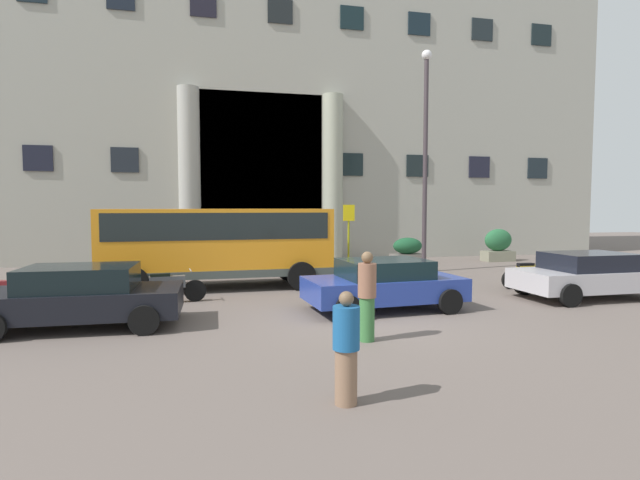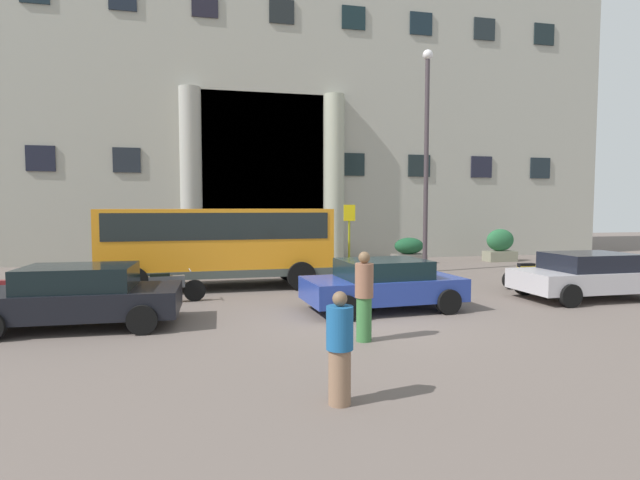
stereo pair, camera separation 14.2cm
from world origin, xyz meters
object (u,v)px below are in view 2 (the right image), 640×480
Objects in this scene: bus_stop_sign at (349,232)px; hedge_planter_entrance_right at (500,246)px; parked_sedan_far at (383,284)px; motorcycle_near_kerb at (530,275)px; parked_estate_mid at (80,296)px; parked_hatchback_near at (589,275)px; pedestrian_man_red_shirt at (340,348)px; pedestrian_woman_dark_dress at (364,296)px; scooter_by_planter at (165,286)px; lamppost_plaza_centre at (426,146)px; hedge_planter_entrance_left at (409,251)px; orange_minibus at (219,240)px; hedge_planter_far_east at (260,252)px.

bus_stop_sign is 1.73× the size of hedge_planter_entrance_right.
parked_sedan_far is 6.12m from motorcycle_near_kerb.
bus_stop_sign is at bearing -157.59° from hedge_planter_entrance_right.
parked_estate_mid is 13.00m from motorcycle_near_kerb.
pedestrian_man_red_shirt is at bearing -147.52° from parked_hatchback_near.
motorcycle_near_kerb is 8.56m from pedestrian_woman_dark_dress.
hedge_planter_entrance_right is 19.10m from parked_estate_mid.
motorcycle_near_kerb is (11.21, -0.08, -0.00)m from scooter_by_planter.
scooter_by_planter is (-14.86, -7.30, -0.29)m from hedge_planter_entrance_right.
hedge_planter_entrance_left is at bearing 80.17° from lamppost_plaza_centre.
scooter_by_planter is at bearing 169.85° from parked_hatchback_near.
parked_estate_mid is at bearing -148.45° from lamppost_plaza_centre.
parked_hatchback_near is at bearing -46.57° from bus_stop_sign.
parked_hatchback_near is (1.59, -9.23, 0.10)m from hedge_planter_entrance_left.
motorcycle_near_kerb is (-0.53, 1.91, -0.23)m from parked_hatchback_near.
hedge_planter_entrance_right is 4.71m from hedge_planter_entrance_left.
orange_minibus is 7.65m from pedestrian_woman_dark_dress.
lamppost_plaza_centre is at bearing -99.83° from hedge_planter_entrance_left.
parked_estate_mid is (-7.87, -6.20, -0.97)m from bus_stop_sign.
pedestrian_woman_dark_dress is (0.84, -11.90, 0.19)m from hedge_planter_far_east.
hedge_planter_entrance_left is 9.37m from parked_hatchback_near.
hedge_planter_far_east reaches higher than parked_sedan_far.
pedestrian_man_red_shirt reaches higher than motorcycle_near_kerb.
lamppost_plaza_centre is (4.20, 6.65, 4.36)m from parked_sedan_far.
parked_sedan_far is 5.89m from scooter_by_planter.
bus_stop_sign is 1.54× the size of pedestrian_woman_dark_dress.
lamppost_plaza_centre is (3.38, 0.71, 3.37)m from bus_stop_sign.
bus_stop_sign is at bearing -137.97° from hedge_planter_entrance_left.
hedge_planter_entrance_left is at bearing 99.25° from parked_hatchback_near.
hedge_planter_far_east is 1.33× the size of pedestrian_man_red_shirt.
scooter_by_planter is 8.27m from pedestrian_man_red_shirt.
hedge_planter_far_east is 11.93m from pedestrian_woman_dark_dress.
hedge_planter_entrance_left is at bearing 28.31° from orange_minibus.
orange_minibus is 4.09× the size of pedestrian_woman_dark_dress.
scooter_by_planter is at bearing -144.49° from hedge_planter_entrance_left.
pedestrian_man_red_shirt is at bearing -119.47° from parked_sedan_far.
parked_hatchback_near is (10.26, -4.28, -0.86)m from orange_minibus.
pedestrian_man_red_shirt is at bearing -49.09° from parked_estate_mid.
lamppost_plaza_centre reaches higher than pedestrian_woman_dark_dress.
bus_stop_sign is 1.34× the size of hedge_planter_far_east.
parked_sedan_far is at bearing -116.41° from hedge_planter_entrance_left.
parked_estate_mid is 0.48× the size of lamppost_plaza_centre.
motorcycle_near_kerb is at bearing -38.03° from bus_stop_sign.
orange_minibus is 2.66× the size of bus_stop_sign.
bus_stop_sign is 6.36m from motorcycle_near_kerb.
bus_stop_sign is 1.78× the size of pedestrian_man_red_shirt.
pedestrian_man_red_shirt is at bearing -76.06° from scooter_by_planter.
bus_stop_sign reaches higher than hedge_planter_far_east.
hedge_planter_far_east is at bearing 58.78° from scooter_by_planter.
hedge_planter_entrance_left is at bearing 29.24° from scooter_by_planter.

